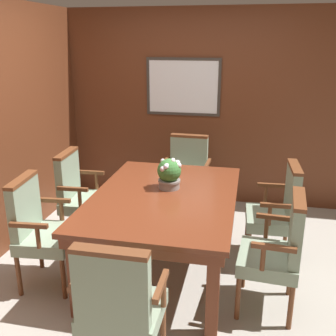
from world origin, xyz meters
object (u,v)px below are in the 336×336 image
object	(u,v)px
chair_left_far	(79,192)
chair_right_far	(279,209)
dining_table	(165,204)
chair_head_far	(187,172)
chair_head_near	(119,304)
chair_right_near	(278,248)
potted_plant	(169,173)
chair_left_near	(39,226)

from	to	relation	value
chair_left_far	chair_right_far	distance (m)	2.02
dining_table	chair_head_far	world-z (taller)	chair_head_far
chair_head_near	chair_right_near	distance (m)	1.33
chair_head_near	potted_plant	bearing A→B (deg)	-90.83
chair_right_far	potted_plant	bearing A→B (deg)	-79.90
chair_head_near	potted_plant	world-z (taller)	potted_plant
chair_right_near	chair_head_far	bearing A→B (deg)	-145.05
chair_head_far	chair_left_far	bearing A→B (deg)	-135.97
potted_plant	chair_head_far	bearing A→B (deg)	90.64
chair_left_near	potted_plant	xyz separation A→B (m)	(1.02, 0.58, 0.36)
chair_right_near	chair_right_far	size ratio (longest dim) A/B	1.00
dining_table	chair_left_near	world-z (taller)	chair_left_near
dining_table	chair_left_far	size ratio (longest dim) A/B	1.82
dining_table	chair_right_far	distance (m)	1.10
chair_head_far	potted_plant	size ratio (longest dim) A/B	3.35
chair_left_near	chair_right_near	size ratio (longest dim) A/B	1.00
chair_left_near	chair_head_far	distance (m)	1.98
chair_left_far	potted_plant	world-z (taller)	potted_plant
chair_head_near	dining_table	bearing A→B (deg)	-90.48
chair_left_far	dining_table	bearing A→B (deg)	-114.13
chair_head_far	chair_head_near	bearing A→B (deg)	-87.85
dining_table	chair_head_near	xyz separation A→B (m)	(-0.01, -1.27, -0.12)
chair_left_near	chair_head_far	size ratio (longest dim) A/B	1.00
chair_left_near	chair_left_far	size ratio (longest dim) A/B	1.00
chair_left_near	chair_head_far	bearing A→B (deg)	-36.10
chair_right_far	chair_left_near	bearing A→B (deg)	-70.74
chair_left_far	chair_right_far	bearing A→B (deg)	-93.01
dining_table	chair_right_near	size ratio (longest dim) A/B	1.82
chair_left_far	chair_right_near	bearing A→B (deg)	-114.12
chair_right_near	chair_left_far	bearing A→B (deg)	-106.81
dining_table	chair_head_near	bearing A→B (deg)	-90.26
chair_right_near	chair_head_far	size ratio (longest dim) A/B	1.00
chair_head_near	chair_left_near	bearing A→B (deg)	-40.41
chair_head_near	chair_right_near	world-z (taller)	same
chair_left_near	chair_left_far	xyz separation A→B (m)	(0.01, 0.81, 0.00)
dining_table	potted_plant	bearing A→B (deg)	86.58
chair_head_near	chair_left_far	xyz separation A→B (m)	(-1.00, 1.66, 0.00)
chair_right_far	chair_head_far	bearing A→B (deg)	-133.50
chair_left_near	chair_head_far	xyz separation A→B (m)	(1.01, 1.70, 0.00)
chair_right_near	chair_right_far	bearing A→B (deg)	-178.85
chair_head_far	chair_right_far	size ratio (longest dim) A/B	1.00
chair_head_far	chair_left_far	world-z (taller)	same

